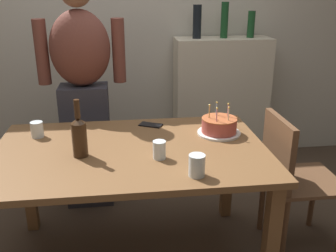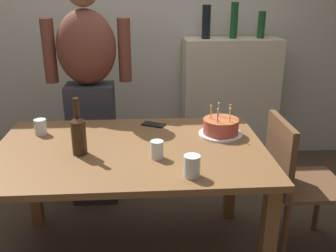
{
  "view_description": "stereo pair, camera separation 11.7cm",
  "coord_description": "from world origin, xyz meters",
  "views": [
    {
      "loc": [
        -0.04,
        -1.94,
        1.59
      ],
      "look_at": [
        0.21,
        0.06,
        0.84
      ],
      "focal_mm": 40.88,
      "sensor_mm": 36.0,
      "label": 1
    },
    {
      "loc": [
        0.08,
        -1.95,
        1.59
      ],
      "look_at": [
        0.21,
        0.06,
        0.84
      ],
      "focal_mm": 40.88,
      "sensor_mm": 36.0,
      "label": 2
    }
  ],
  "objects": [
    {
      "name": "water_glass_side",
      "position": [
        0.14,
        -0.14,
        0.79
      ],
      "size": [
        0.07,
        0.07,
        0.1
      ],
      "primitive_type": "cylinder",
      "color": "silver",
      "rests_on": "dining_table"
    },
    {
      "name": "shelf_cabinet",
      "position": [
        0.86,
        1.33,
        0.59
      ],
      "size": [
        0.84,
        0.3,
        1.45
      ],
      "color": "beige",
      "rests_on": "ground_plane"
    },
    {
      "name": "wine_bottle",
      "position": [
        -0.26,
        -0.06,
        0.86
      ],
      "size": [
        0.08,
        0.08,
        0.31
      ],
      "color": "#382314",
      "rests_on": "dining_table"
    },
    {
      "name": "cell_phone",
      "position": [
        0.14,
        0.35,
        0.74
      ],
      "size": [
        0.16,
        0.13,
        0.01
      ],
      "primitive_type": "cube",
      "rotation": [
        0.0,
        0.0,
        -0.47
      ],
      "color": "black",
      "rests_on": "dining_table"
    },
    {
      "name": "back_wall",
      "position": [
        0.0,
        1.55,
        1.3
      ],
      "size": [
        5.2,
        0.1,
        2.6
      ],
      "primitive_type": "cube",
      "color": "beige",
      "rests_on": "ground_plane"
    },
    {
      "name": "water_glass_near",
      "position": [
        0.3,
        -0.36,
        0.79
      ],
      "size": [
        0.08,
        0.08,
        0.11
      ],
      "primitive_type": "cylinder",
      "color": "silver",
      "rests_on": "dining_table"
    },
    {
      "name": "person_man_bearded",
      "position": [
        -0.3,
        0.73,
        0.87
      ],
      "size": [
        0.61,
        0.27,
        1.66
      ],
      "rotation": [
        0.0,
        0.0,
        3.14
      ],
      "color": "#33333D",
      "rests_on": "ground_plane"
    },
    {
      "name": "birthday_cake",
      "position": [
        0.54,
        0.16,
        0.79
      ],
      "size": [
        0.26,
        0.26,
        0.19
      ],
      "color": "white",
      "rests_on": "dining_table"
    },
    {
      "name": "water_glass_far",
      "position": [
        -0.54,
        0.24,
        0.79
      ],
      "size": [
        0.07,
        0.07,
        0.09
      ],
      "primitive_type": "cylinder",
      "color": "silver",
      "rests_on": "dining_table"
    },
    {
      "name": "dining_table",
      "position": [
        0.0,
        0.0,
        0.64
      ],
      "size": [
        1.5,
        0.96,
        0.74
      ],
      "color": "brown",
      "rests_on": "ground_plane"
    },
    {
      "name": "dining_chair",
      "position": [
        0.96,
        0.02,
        0.52
      ],
      "size": [
        0.42,
        0.42,
        0.87
      ],
      "rotation": [
        0.0,
        0.0,
        1.57
      ],
      "color": "brown",
      "rests_on": "ground_plane"
    }
  ]
}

